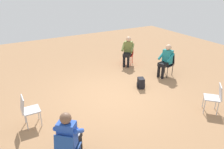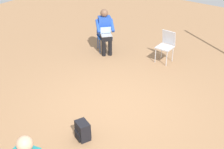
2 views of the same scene
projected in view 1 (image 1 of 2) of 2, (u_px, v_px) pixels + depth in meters
name	position (u px, v px, depth m)	size (l,w,h in m)	color
ground_plane	(114.00, 96.00, 7.01)	(16.80, 16.80, 0.00)	#99704C
chair_west	(28.00, 109.00, 5.44)	(0.44, 0.40, 0.85)	#B7B7BC
chair_east	(168.00, 63.00, 8.39)	(0.51, 0.48, 0.85)	black
chair_northeast	(128.00, 53.00, 9.51)	(0.59, 0.58, 0.85)	red
chair_southeast	(215.00, 96.00, 6.01)	(0.58, 0.59, 0.85)	#B7B7BC
chair_southwest	(67.00, 148.00, 4.18)	(0.58, 0.59, 0.85)	#1E4799
person_with_laptop	(69.00, 134.00, 4.25)	(0.63, 0.64, 1.24)	black
person_in_teal	(166.00, 59.00, 8.21)	(0.57, 0.56, 1.24)	black
person_in_olive	(128.00, 50.00, 9.28)	(0.63, 0.63, 1.24)	black
backpack_near_laptop_user	(141.00, 84.00, 7.51)	(0.31, 0.34, 0.36)	black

